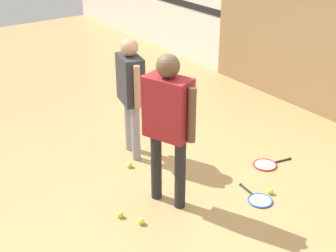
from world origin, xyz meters
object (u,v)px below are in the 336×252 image
at_px(racket_spare_on_floor, 259,199).
at_px(tennis_ball_stray_right, 130,165).
at_px(person_student_left, 131,86).
at_px(tennis_ball_stray_left, 141,221).
at_px(person_instructor, 168,116).
at_px(tennis_ball_by_spare_racket, 270,191).
at_px(tennis_ball_near_instructor, 120,215).
at_px(racket_second_spare, 267,164).

bearing_deg(racket_spare_on_floor, tennis_ball_stray_right, 36.22).
distance_m(person_student_left, tennis_ball_stray_left, 1.62).
bearing_deg(tennis_ball_stray_right, tennis_ball_stray_left, -25.34).
relative_size(person_instructor, tennis_ball_stray_right, 23.96).
distance_m(racket_spare_on_floor, tennis_ball_by_spare_racket, 0.18).
relative_size(tennis_ball_near_instructor, tennis_ball_stray_right, 1.00).
xyz_separation_m(person_student_left, tennis_ball_by_spare_racket, (1.58, 0.73, -0.86)).
bearing_deg(tennis_ball_stray_left, person_instructor, 109.87).
xyz_separation_m(person_instructor, tennis_ball_stray_right, (-0.80, 0.03, -0.94)).
bearing_deg(person_instructor, racket_spare_on_floor, 35.10).
bearing_deg(racket_spare_on_floor, person_student_left, 26.00).
height_order(person_instructor, racket_spare_on_floor, person_instructor).
relative_size(person_student_left, tennis_ball_by_spare_racket, 21.91).
bearing_deg(racket_spare_on_floor, racket_second_spare, -45.62).
xyz_separation_m(person_instructor, tennis_ball_stray_left, (0.15, -0.43, -0.94)).
xyz_separation_m(tennis_ball_by_spare_racket, tennis_ball_stray_right, (-1.33, -0.93, 0.00)).
xyz_separation_m(person_student_left, tennis_ball_stray_left, (1.21, -0.66, -0.86)).
xyz_separation_m(person_instructor, tennis_ball_by_spare_racket, (0.52, 0.96, -0.94)).
bearing_deg(person_instructor, person_student_left, 147.33).
height_order(racket_second_spare, tennis_ball_near_instructor, tennis_ball_near_instructor).
relative_size(racket_spare_on_floor, tennis_ball_stray_left, 7.50).
bearing_deg(tennis_ball_by_spare_racket, person_student_left, -155.21).
distance_m(tennis_ball_near_instructor, tennis_ball_stray_left, 0.24).
bearing_deg(tennis_ball_stray_right, tennis_ball_by_spare_racket, 35.00).
bearing_deg(tennis_ball_stray_left, person_student_left, 151.44).
distance_m(person_instructor, person_student_left, 1.08).
bearing_deg(racket_spare_on_floor, tennis_ball_by_spare_racket, -80.16).
distance_m(person_student_left, racket_second_spare, 1.83).
distance_m(racket_second_spare, tennis_ball_near_instructor, 1.90).
bearing_deg(tennis_ball_stray_right, person_instructor, -1.87).
xyz_separation_m(person_instructor, racket_second_spare, (0.09, 1.36, -0.97)).
height_order(racket_second_spare, tennis_ball_by_spare_racket, tennis_ball_by_spare_racket).
xyz_separation_m(racket_spare_on_floor, racket_second_spare, (-0.44, 0.58, -0.00)).
height_order(tennis_ball_near_instructor, tennis_ball_stray_right, same).
distance_m(person_instructor, tennis_ball_by_spare_racket, 1.44).
relative_size(racket_spare_on_floor, tennis_ball_by_spare_racket, 7.50).
bearing_deg(person_instructor, tennis_ball_stray_right, 157.74).
height_order(person_student_left, tennis_ball_by_spare_racket, person_student_left).
bearing_deg(racket_second_spare, racket_spare_on_floor, -130.51).
bearing_deg(tennis_ball_near_instructor, person_instructor, 84.21).
relative_size(person_instructor, tennis_ball_near_instructor, 23.96).
distance_m(racket_spare_on_floor, tennis_ball_stray_right, 1.53).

